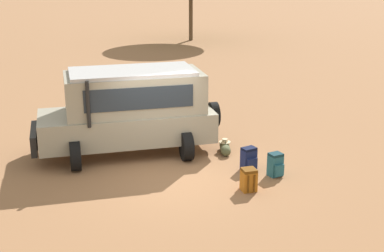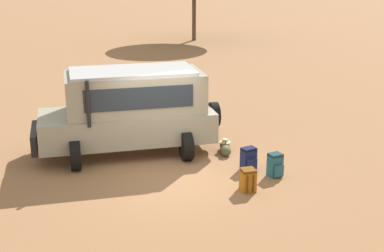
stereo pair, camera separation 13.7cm
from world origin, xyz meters
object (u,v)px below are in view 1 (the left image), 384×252
Objects in this scene: safari_vehicle at (130,110)px; duffel_bag_low_black_case at (225,148)px; backpack_cluster_center at (276,165)px; backpack_beside_front_wheel at (249,159)px; backpack_near_rear_wheel at (249,180)px.

duffel_bag_low_black_case is at bearing -30.75° from safari_vehicle.
backpack_beside_front_wheel is at bearing 116.40° from backpack_cluster_center.
duffel_bag_low_black_case is (-0.19, 2.07, -0.15)m from backpack_cluster_center.
backpack_cluster_center is 0.80× the size of duffel_bag_low_black_case.
backpack_beside_front_wheel is 1.00× the size of backpack_cluster_center.
safari_vehicle is 2.95m from duffel_bag_low_black_case.
backpack_cluster_center is 2.09m from duffel_bag_low_black_case.
backpack_beside_front_wheel is at bearing -96.22° from duffel_bag_low_black_case.
safari_vehicle reaches higher than backpack_near_rear_wheel.
safari_vehicle is 9.58× the size of backpack_near_rear_wheel.
duffel_bag_low_black_case is (0.15, 1.38, -0.15)m from backpack_beside_front_wheel.
backpack_cluster_center is 1.20m from backpack_near_rear_wheel.
backpack_near_rear_wheel is (-1.14, -0.38, -0.02)m from backpack_cluster_center.
safari_vehicle is 7.08× the size of duffel_bag_low_black_case.
duffel_bag_low_black_case is (2.34, -1.39, -1.14)m from safari_vehicle.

